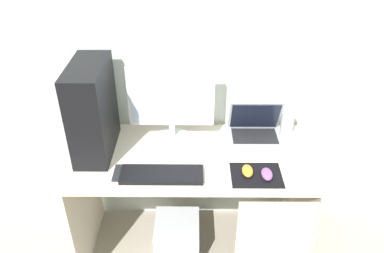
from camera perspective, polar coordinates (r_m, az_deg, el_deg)
ground_plane at (r=2.66m, az=0.00°, el=-17.29°), size 8.00×8.00×0.00m
wall_back at (r=2.18m, az=0.12°, el=13.06°), size 4.00×0.05×2.60m
desk at (r=2.23m, az=0.45°, el=-7.62°), size 1.31×0.61×0.76m
pc_tower at (r=2.10m, az=-14.45°, el=2.41°), size 0.18×0.40×0.51m
monitor at (r=2.14m, az=-3.09°, el=3.55°), size 0.47×0.18×0.45m
laptop at (r=2.27m, az=9.25°, el=-0.59°), size 0.30×0.24×0.23m
speaker at (r=2.32m, az=13.85°, el=0.43°), size 0.08×0.08×0.15m
keyboard at (r=1.98m, az=-4.47°, el=-7.06°), size 0.42×0.14×0.02m
mousepad at (r=2.02m, az=9.44°, el=-7.07°), size 0.26×0.20×0.00m
mouse_left at (r=2.01m, az=8.18°, el=-6.48°), size 0.06×0.10×0.03m
mouse_right at (r=2.00m, az=10.97°, el=-6.89°), size 0.06×0.10×0.03m
cell_phone at (r=2.03m, az=-10.49°, el=-6.74°), size 0.07×0.13×0.01m
subwoofer at (r=2.53m, az=-2.18°, el=-16.06°), size 0.27×0.27×0.27m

